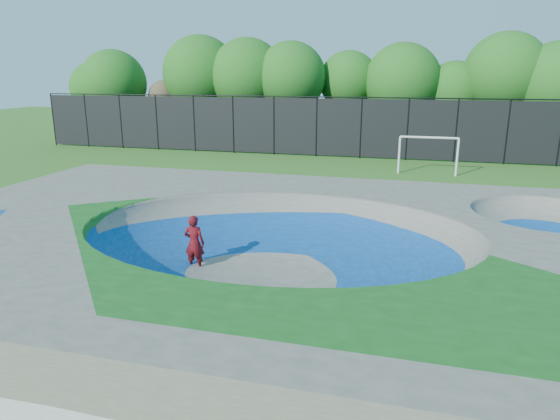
{
  "coord_description": "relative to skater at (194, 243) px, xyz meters",
  "views": [
    {
      "loc": [
        3.46,
        -12.59,
        5.55
      ],
      "look_at": [
        -0.73,
        3.0,
        1.1
      ],
      "focal_mm": 32.0,
      "sensor_mm": 36.0,
      "label": 1
    }
  ],
  "objects": [
    {
      "name": "ground",
      "position": [
        2.43,
        0.15,
        -0.83
      ],
      "size": [
        120.0,
        120.0,
        0.0
      ],
      "primitive_type": "plane",
      "color": "#2C5F1A",
      "rests_on": "ground"
    },
    {
      "name": "treeline",
      "position": [
        3.49,
        26.02,
        4.17
      ],
      "size": [
        51.97,
        7.36,
        8.47
      ],
      "color": "#4D3826",
      "rests_on": "ground"
    },
    {
      "name": "skateboard",
      "position": [
        0.0,
        0.0,
        -0.8
      ],
      "size": [
        0.79,
        0.27,
        0.05
      ],
      "primitive_type": "cube",
      "rotation": [
        0.0,
        0.0,
        0.06
      ],
      "color": "black",
      "rests_on": "ground"
    },
    {
      "name": "skate_deck",
      "position": [
        2.43,
        0.15,
        -0.08
      ],
      "size": [
        22.0,
        14.0,
        1.5
      ],
      "primitive_type": "cube",
      "color": "gray",
      "rests_on": "ground"
    },
    {
      "name": "skater",
      "position": [
        0.0,
        0.0,
        0.0
      ],
      "size": [
        0.61,
        0.41,
        1.66
      ],
      "primitive_type": "imported",
      "rotation": [
        0.0,
        0.0,
        3.16
      ],
      "color": "#AF0E15",
      "rests_on": "ground"
    },
    {
      "name": "fence",
      "position": [
        2.43,
        21.15,
        1.27
      ],
      "size": [
        48.09,
        0.09,
        4.04
      ],
      "color": "black",
      "rests_on": "ground"
    },
    {
      "name": "soccer_goal",
      "position": [
        6.7,
        16.48,
        0.66
      ],
      "size": [
        3.25,
        0.12,
        2.15
      ],
      "color": "white",
      "rests_on": "ground"
    }
  ]
}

